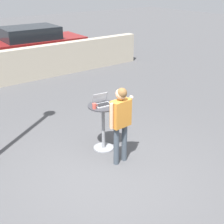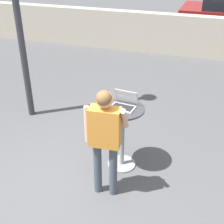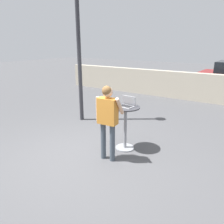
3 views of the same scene
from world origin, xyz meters
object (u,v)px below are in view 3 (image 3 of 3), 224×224
standing_person (108,115)px  street_lamp (77,11)px  coffee_mug (116,103)px  cafe_table (125,122)px  laptop (127,104)px

standing_person → street_lamp: 3.50m
coffee_mug → street_lamp: 3.09m
cafe_table → standing_person: standing_person is taller
laptop → coffee_mug: bearing=-160.6°
laptop → standing_person: standing_person is taller
street_lamp → laptop: bearing=-22.8°
cafe_table → street_lamp: (-2.20, 0.98, 2.60)m
laptop → standing_person: size_ratio=0.23×
laptop → street_lamp: (-2.20, 0.93, 2.17)m
cafe_table → standing_person: size_ratio=0.64×
standing_person → laptop: bearing=85.7°
cafe_table → coffee_mug: coffee_mug is taller
laptop → standing_person: 0.70m
cafe_table → standing_person: 0.74m
laptop → coffee_mug: laptop is taller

